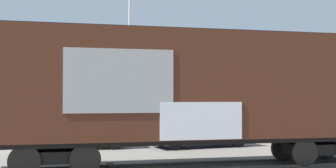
{
  "coord_description": "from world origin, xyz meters",
  "views": [
    {
      "loc": [
        -4.2,
        -14.42,
        2.25
      ],
      "look_at": [
        -1.24,
        0.75,
        2.73
      ],
      "focal_mm": 48.63,
      "sensor_mm": 36.0,
      "label": 1
    }
  ],
  "objects_px": {
    "flagpole": "(130,41)",
    "parked_car_red": "(321,127)",
    "freight_car": "(194,88)",
    "parked_car_blue": "(199,129)",
    "parked_car_tan": "(80,130)"
  },
  "relations": [
    {
      "from": "freight_car",
      "to": "parked_car_blue",
      "type": "relative_size",
      "value": 2.93
    },
    {
      "from": "flagpole",
      "to": "parked_car_red",
      "type": "distance_m",
      "value": 12.68
    },
    {
      "from": "flagpole",
      "to": "freight_car",
      "type": "bearing_deg",
      "value": -87.68
    },
    {
      "from": "flagpole",
      "to": "parked_car_tan",
      "type": "height_order",
      "value": "flagpole"
    },
    {
      "from": "parked_car_blue",
      "to": "parked_car_red",
      "type": "relative_size",
      "value": 1.14
    },
    {
      "from": "freight_car",
      "to": "parked_car_red",
      "type": "bearing_deg",
      "value": 36.89
    },
    {
      "from": "freight_car",
      "to": "flagpole",
      "type": "distance_m",
      "value": 14.32
    },
    {
      "from": "flagpole",
      "to": "parked_car_red",
      "type": "bearing_deg",
      "value": -43.46
    },
    {
      "from": "parked_car_tan",
      "to": "parked_car_red",
      "type": "bearing_deg",
      "value": -2.08
    },
    {
      "from": "flagpole",
      "to": "parked_car_tan",
      "type": "bearing_deg",
      "value": -112.19
    },
    {
      "from": "freight_car",
      "to": "parked_car_blue",
      "type": "xyz_separation_m",
      "value": [
        1.73,
        5.95,
        -1.74
      ]
    },
    {
      "from": "freight_car",
      "to": "parked_car_red",
      "type": "relative_size",
      "value": 3.34
    },
    {
      "from": "freight_car",
      "to": "parked_car_tan",
      "type": "height_order",
      "value": "freight_car"
    },
    {
      "from": "parked_car_tan",
      "to": "freight_car",
      "type": "bearing_deg",
      "value": -60.0
    },
    {
      "from": "parked_car_tan",
      "to": "parked_car_blue",
      "type": "bearing_deg",
      "value": -4.19
    }
  ]
}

